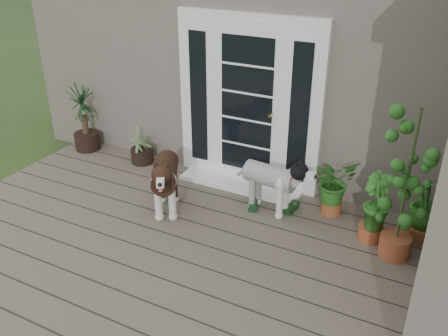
% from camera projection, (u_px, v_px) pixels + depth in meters
% --- Properties ---
extents(deck, '(6.20, 4.60, 0.12)m').
position_uv_depth(deck, '(169.00, 286.00, 4.63)').
color(deck, '#6B5B4C').
rests_on(deck, ground).
extents(house_main, '(7.40, 4.00, 3.10)m').
position_uv_depth(house_main, '(317.00, 43.00, 7.32)').
color(house_main, '#665E54').
rests_on(house_main, ground).
extents(door_unit, '(1.90, 0.14, 2.15)m').
position_uv_depth(door_unit, '(248.00, 103.00, 5.94)').
color(door_unit, white).
rests_on(door_unit, deck).
extents(door_step, '(1.60, 0.40, 0.05)m').
position_uv_depth(door_step, '(240.00, 184.00, 6.26)').
color(door_step, white).
rests_on(door_step, deck).
extents(brindle_dog, '(0.76, 0.95, 0.73)m').
position_uv_depth(brindle_dog, '(166.00, 183.00, 5.58)').
color(brindle_dog, '#361F13').
rests_on(brindle_dog, deck).
extents(white_dog, '(0.85, 0.44, 0.68)m').
position_uv_depth(white_dog, '(270.00, 185.00, 5.58)').
color(white_dog, beige).
rests_on(white_dog, deck).
extents(spider_plant, '(0.65, 0.65, 0.56)m').
position_uv_depth(spider_plant, '(141.00, 144.00, 6.77)').
color(spider_plant, '#98AE6B').
rests_on(spider_plant, deck).
extents(yucca, '(0.91, 0.91, 1.01)m').
position_uv_depth(yucca, '(84.00, 117.00, 7.07)').
color(yucca, black).
rests_on(yucca, deck).
extents(herb_a, '(0.69, 0.69, 0.62)m').
position_uv_depth(herb_a, '(333.00, 190.00, 5.54)').
color(herb_a, '#1F5418').
rests_on(herb_a, deck).
extents(herb_b, '(0.52, 0.52, 0.55)m').
position_uv_depth(herb_b, '(373.00, 217.00, 5.10)').
color(herb_b, '#195A1B').
rests_on(herb_b, deck).
extents(herb_c, '(0.53, 0.53, 0.62)m').
position_uv_depth(herb_c, '(424.00, 214.00, 5.09)').
color(herb_c, '#1C601B').
rests_on(herb_c, deck).
extents(sapling, '(0.57, 0.57, 1.67)m').
position_uv_depth(sapling, '(407.00, 184.00, 4.58)').
color(sapling, '#255919').
rests_on(sapling, deck).
extents(clog_left, '(0.25, 0.34, 0.09)m').
position_uv_depth(clog_left, '(253.00, 203.00, 5.79)').
color(clog_left, black).
rests_on(clog_left, deck).
extents(clog_right, '(0.17, 0.30, 0.09)m').
position_uv_depth(clog_right, '(291.00, 207.00, 5.71)').
color(clog_right, '#153415').
rests_on(clog_right, deck).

